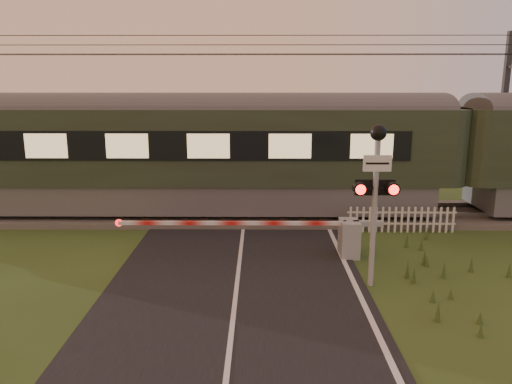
{
  "coord_description": "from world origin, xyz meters",
  "views": [
    {
      "loc": [
        0.53,
        -10.44,
        4.67
      ],
      "look_at": [
        0.42,
        3.2,
        1.61
      ],
      "focal_mm": 35.0,
      "sensor_mm": 36.0,
      "label": 1
    }
  ],
  "objects_px": {
    "crossing_signal": "(376,177)",
    "picket_fence": "(402,220)",
    "catenary_mast": "(503,116)",
    "boom_gate": "(334,236)",
    "train": "(455,153)"
  },
  "relations": [
    {
      "from": "boom_gate",
      "to": "picket_fence",
      "type": "distance_m",
      "value": 3.26
    },
    {
      "from": "crossing_signal",
      "to": "picket_fence",
      "type": "bearing_deg",
      "value": 65.91
    },
    {
      "from": "crossing_signal",
      "to": "catenary_mast",
      "type": "xyz_separation_m",
      "value": [
        6.66,
        8.28,
        0.79
      ]
    },
    {
      "from": "train",
      "to": "boom_gate",
      "type": "bearing_deg",
      "value": -139.06
    },
    {
      "from": "catenary_mast",
      "to": "train",
      "type": "bearing_deg",
      "value": -139.26
    },
    {
      "from": "boom_gate",
      "to": "picket_fence",
      "type": "height_order",
      "value": "boom_gate"
    },
    {
      "from": "boom_gate",
      "to": "crossing_signal",
      "type": "relative_size",
      "value": 1.93
    },
    {
      "from": "train",
      "to": "boom_gate",
      "type": "distance_m",
      "value": 6.4
    },
    {
      "from": "catenary_mast",
      "to": "picket_fence",
      "type": "bearing_deg",
      "value": -139.42
    },
    {
      "from": "crossing_signal",
      "to": "catenary_mast",
      "type": "distance_m",
      "value": 10.65
    },
    {
      "from": "train",
      "to": "crossing_signal",
      "type": "xyz_separation_m",
      "value": [
        -4.09,
        -6.05,
        0.32
      ]
    },
    {
      "from": "crossing_signal",
      "to": "picket_fence",
      "type": "xyz_separation_m",
      "value": [
        1.86,
        4.16,
        -2.15
      ]
    },
    {
      "from": "train",
      "to": "picket_fence",
      "type": "relative_size",
      "value": 12.39
    },
    {
      "from": "crossing_signal",
      "to": "picket_fence",
      "type": "distance_m",
      "value": 5.04
    },
    {
      "from": "boom_gate",
      "to": "catenary_mast",
      "type": "xyz_separation_m",
      "value": [
        7.24,
        6.27,
        2.8
      ]
    }
  ]
}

